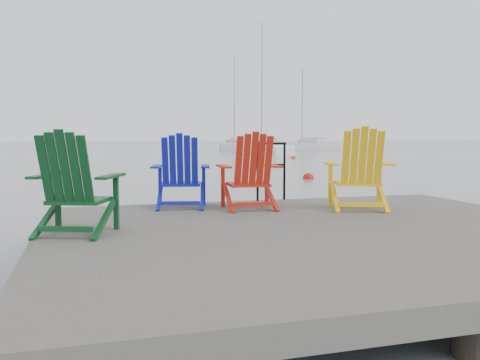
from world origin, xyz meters
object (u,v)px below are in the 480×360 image
object	(u,v)px
chair_yellow	(359,170)
buoy_d	(189,154)
chair_green	(74,184)
sailboat_near	(263,150)
chair_blue	(181,172)
buoy_c	(293,159)
chair_red	(250,172)
sailboat_mid	(234,147)
sailboat_far	(305,147)
buoy_a	(308,179)
handrail	(271,165)

from	to	relation	value
chair_yellow	buoy_d	world-z (taller)	chair_yellow
chair_green	chair_yellow	distance (m)	3.69
sailboat_near	buoy_d	world-z (taller)	sailboat_near
chair_blue	buoy_c	bearing A→B (deg)	76.99
chair_yellow	buoy_c	world-z (taller)	chair_yellow
chair_red	buoy_d	bearing A→B (deg)	85.07
chair_red	chair_blue	bearing A→B (deg)	160.85
chair_red	sailboat_near	xyz separation A→B (m)	(12.75, 36.24, -0.66)
buoy_c	chair_yellow	bearing A→B (deg)	-110.73
chair_blue	sailboat_mid	bearing A→B (deg)	85.96
sailboat_mid	sailboat_near	bearing A→B (deg)	-70.13
chair_yellow	sailboat_mid	world-z (taller)	sailboat_mid
chair_red	buoy_d	xyz separation A→B (m)	(6.48, 38.42, -1.01)
sailboat_mid	buoy_d	world-z (taller)	sailboat_mid
sailboat_mid	buoy_c	distance (m)	23.23
sailboat_far	buoy_a	size ratio (longest dim) A/B	23.70
chair_green	sailboat_mid	distance (m)	53.02
chair_green	chair_blue	xyz separation A→B (m)	(1.35, 1.61, -0.01)
handrail	chair_green	world-z (taller)	chair_green
buoy_d	buoy_c	bearing A→B (deg)	-67.67
handrail	chair_blue	size ratio (longest dim) A/B	0.90
chair_blue	buoy_d	size ratio (longest dim) A/B	3.16
sailboat_far	handrail	bearing A→B (deg)	170.02
chair_red	buoy_c	world-z (taller)	chair_red
chair_blue	sailboat_mid	distance (m)	51.09
chair_green	buoy_c	xyz separation A→B (m)	(13.72, 27.44, -1.01)
handrail	buoy_d	bearing A→B (deg)	81.13
sailboat_far	buoy_a	world-z (taller)	sailboat_far
handrail	buoy_d	distance (m)	38.02
buoy_d	chair_yellow	bearing A→B (deg)	-97.47
chair_blue	chair_yellow	xyz separation A→B (m)	(2.26, -0.87, 0.04)
buoy_a	sailboat_mid	bearing A→B (deg)	78.01
chair_green	chair_red	bearing A→B (deg)	49.50
sailboat_far	buoy_a	xyz separation A→B (m)	(-16.94, -38.79, -0.36)
chair_green	buoy_c	distance (m)	30.70
handrail	sailboat_near	xyz separation A→B (m)	(12.13, 35.37, -0.69)
chair_red	chair_yellow	world-z (taller)	chair_yellow
chair_green	chair_blue	distance (m)	2.10
handrail	sailboat_mid	xyz separation A→B (m)	(13.10, 48.48, -0.69)
chair_red	buoy_c	size ratio (longest dim) A/B	2.53
chair_green	chair_red	world-z (taller)	chair_green
chair_red	sailboat_mid	world-z (taller)	sailboat_mid
handrail	sailboat_far	bearing A→B (deg)	65.67
chair_yellow	sailboat_mid	size ratio (longest dim) A/B	0.10
handrail	sailboat_far	distance (m)	52.72
sailboat_far	buoy_c	size ratio (longest dim) A/B	24.23
sailboat_mid	chair_blue	bearing A→B (deg)	-82.48
handrail	buoy_c	distance (m)	27.61
chair_red	sailboat_near	size ratio (longest dim) A/B	0.09
chair_blue	buoy_c	world-z (taller)	chair_blue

